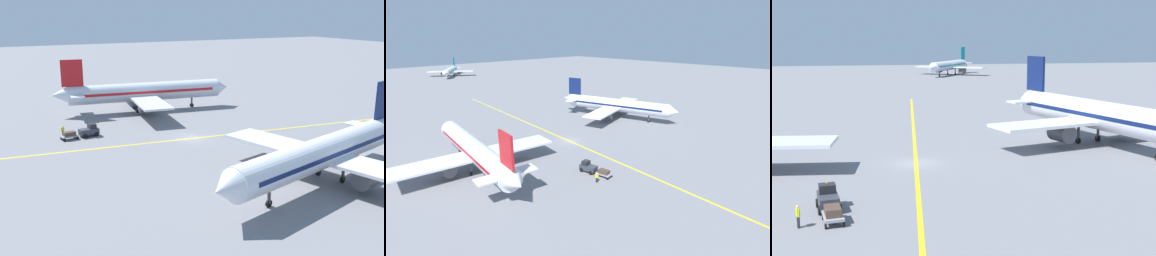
{
  "view_description": "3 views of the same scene",
  "coord_description": "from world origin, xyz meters",
  "views": [
    {
      "loc": [
        60.37,
        -30.13,
        19.64
      ],
      "look_at": [
        2.24,
        -1.08,
        2.36
      ],
      "focal_mm": 42.0,
      "sensor_mm": 36.0,
      "label": 1
    },
    {
      "loc": [
        -43.59,
        -47.1,
        23.17
      ],
      "look_at": [
        -2.14,
        -5.0,
        4.7
      ],
      "focal_mm": 28.0,
      "sensor_mm": 36.0,
      "label": 2
    },
    {
      "loc": [
        -6.11,
        -55.61,
        13.44
      ],
      "look_at": [
        4.78,
        -2.32,
        4.09
      ],
      "focal_mm": 50.0,
      "sensor_mm": 36.0,
      "label": 3
    }
  ],
  "objects": [
    {
      "name": "baggage_cart_trailing",
      "position": [
        -8.02,
        -17.24,
        0.76
      ],
      "size": [
        1.76,
        2.78,
        1.24
      ],
      "color": "gray",
      "rests_on": "ground"
    },
    {
      "name": "traffic_cone_near_nose",
      "position": [
        -24.32,
        6.46,
        0.28
      ],
      "size": [
        0.32,
        0.32,
        0.55
      ],
      "primitive_type": "cone",
      "color": "orange",
      "rests_on": "ground"
    },
    {
      "name": "ground_crew_worker",
      "position": [
        -10.39,
        -17.77,
        0.91
      ],
      "size": [
        0.33,
        0.55,
        1.68
      ],
      "color": "#23232D",
      "rests_on": "ground"
    },
    {
      "name": "ground_plane",
      "position": [
        0.0,
        0.0,
        0.0
      ],
      "size": [
        400.0,
        400.0,
        0.0
      ],
      "primitive_type": "plane",
      "color": "slate"
    },
    {
      "name": "airplane_adjacent_stand",
      "position": [
        23.33,
        5.49,
        3.71
      ],
      "size": [
        28.37,
        34.97,
        10.6
      ],
      "color": "silver",
      "rests_on": "ground"
    },
    {
      "name": "airplane_distant_taxiing",
      "position": [
        26.71,
        129.68,
        3.34
      ],
      "size": [
        23.71,
        28.34,
        9.54
      ],
      "color": "silver",
      "rests_on": "ground"
    },
    {
      "name": "airplane_at_gate",
      "position": [
        -22.14,
        0.44,
        3.71
      ],
      "size": [
        28.43,
        35.53,
        10.6
      ],
      "color": "silver",
      "rests_on": "ground"
    },
    {
      "name": "traffic_cone_mid_apron",
      "position": [
        -26.08,
        4.06,
        0.28
      ],
      "size": [
        0.32,
        0.32,
        0.55
      ],
      "primitive_type": "cone",
      "color": "orange",
      "rests_on": "ground"
    },
    {
      "name": "apron_yellow_centreline",
      "position": [
        0.0,
        0.0,
        0.0
      ],
      "size": [
        11.94,
        119.48,
        0.01
      ],
      "primitive_type": "cube",
      "rotation": [
        0.0,
        0.0,
        -0.1
      ],
      "color": "yellow",
      "rests_on": "ground"
    },
    {
      "name": "baggage_tug_dark",
      "position": [
        -8.5,
        -13.97,
        0.9
      ],
      "size": [
        2.12,
        3.19,
        2.11
      ],
      "color": "#333842",
      "rests_on": "ground"
    }
  ]
}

